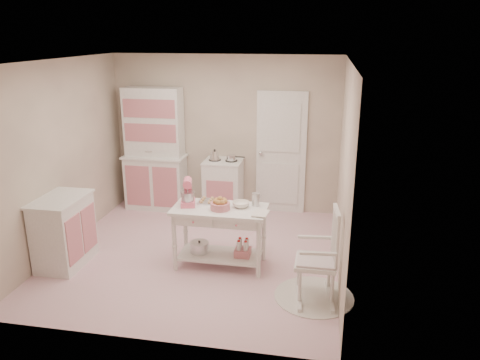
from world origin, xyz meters
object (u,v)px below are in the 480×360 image
(stove, at_px, (223,187))
(bread_basket, at_px, (220,206))
(rocking_chair, at_px, (316,254))
(hutch, at_px, (154,149))
(work_table, at_px, (220,237))
(stand_mixer, at_px, (188,193))
(base_cabinet, at_px, (64,231))

(stove, distance_m, bread_basket, 1.95)
(rocking_chair, distance_m, bread_basket, 1.36)
(stove, xyz_separation_m, bread_basket, (0.38, -1.88, 0.39))
(hutch, relative_size, work_table, 1.73)
(stove, bearing_deg, stand_mixer, -92.05)
(stove, xyz_separation_m, rocking_chair, (1.60, -2.41, 0.09))
(hutch, relative_size, rocking_chair, 1.89)
(hutch, relative_size, stand_mixer, 6.12)
(stove, relative_size, bread_basket, 3.68)
(stove, height_order, stand_mixer, stand_mixer)
(rocking_chair, bearing_deg, base_cabinet, 169.76)
(base_cabinet, bearing_deg, hutch, 78.43)
(base_cabinet, relative_size, rocking_chair, 0.84)
(work_table, height_order, stand_mixer, stand_mixer)
(stove, bearing_deg, base_cabinet, -127.42)
(rocking_chair, bearing_deg, work_table, 149.11)
(hutch, xyz_separation_m, work_table, (1.56, -1.88, -0.64))
(hutch, height_order, bread_basket, hutch)
(work_table, bearing_deg, rocking_chair, -24.99)
(rocking_chair, height_order, stand_mixer, stand_mixer)
(hutch, height_order, stove, hutch)
(base_cabinet, xyz_separation_m, bread_basket, (2.03, 0.28, 0.39))
(stand_mixer, bearing_deg, stove, 73.53)
(base_cabinet, xyz_separation_m, stand_mixer, (1.59, 0.35, 0.51))
(work_table, distance_m, stand_mixer, 0.71)
(stove, bearing_deg, rocking_chair, -56.41)
(hutch, xyz_separation_m, rocking_chair, (2.80, -2.46, -0.49))
(stove, distance_m, stand_mixer, 1.88)
(hutch, height_order, stand_mixer, hutch)
(stove, height_order, bread_basket, stove)
(base_cabinet, bearing_deg, stand_mixer, 12.50)
(hutch, distance_m, rocking_chair, 3.76)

